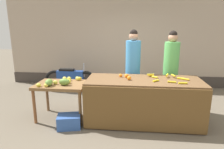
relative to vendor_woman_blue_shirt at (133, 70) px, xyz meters
name	(u,v)px	position (x,y,z in m)	size (l,w,h in m)	color
ground_plane	(126,120)	(-0.11, -0.69, -0.95)	(24.00, 24.00, 0.00)	#665B4C
market_wall_back	(130,44)	(-0.11, 1.95, 0.43)	(8.05, 0.23, 2.81)	tan
fruit_stall_counter	(143,101)	(0.22, -0.71, -0.49)	(2.29, 0.92, 0.90)	brown
side_table_wooden	(61,88)	(-1.49, -0.69, -0.28)	(1.04, 0.72, 0.77)	brown
banana_bunch_pile	(168,78)	(0.69, -0.64, -0.01)	(0.81, 0.56, 0.07)	gold
orange_pile	(126,76)	(-0.14, -0.64, 0.00)	(0.26, 0.30, 0.08)	orange
mango_papaya_pile	(60,82)	(-1.50, -0.75, -0.12)	(0.79, 0.67, 0.14)	#DCD14B
vendor_woman_blue_shirt	(133,70)	(0.00, 0.00, 0.00)	(0.34, 0.34, 1.87)	#33333D
vendor_woman_green_shirt	(170,71)	(0.87, 0.03, -0.01)	(0.34, 0.34, 1.85)	#33333D
parked_motorcycle	(70,79)	(-1.85, 1.03, -0.54)	(1.60, 0.18, 0.88)	black
produce_crate	(69,121)	(-1.22, -1.11, -0.82)	(0.44, 0.32, 0.26)	#3359A5
produce_sack	(103,95)	(-0.72, -0.01, -0.65)	(0.36, 0.30, 0.59)	tan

